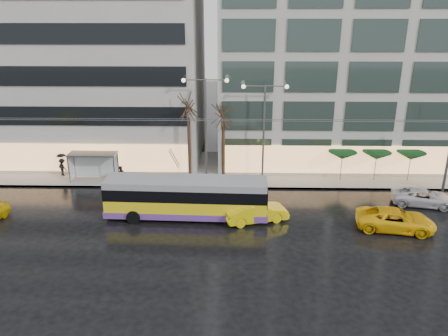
{
  "coord_description": "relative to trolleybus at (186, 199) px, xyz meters",
  "views": [
    {
      "loc": [
        4.39,
        -25.71,
        14.47
      ],
      "look_at": [
        3.7,
        5.0,
        3.36
      ],
      "focal_mm": 35.0,
      "sensor_mm": 36.0,
      "label": 1
    }
  ],
  "objects": [
    {
      "name": "tree_a",
      "position": [
        -0.48,
        7.52,
        5.61
      ],
      "size": [
        3.2,
        3.2,
        8.4
      ],
      "color": "black",
      "rests_on": "sidewalk"
    },
    {
      "name": "pedestrian_c",
      "position": [
        -12.26,
        8.12,
        -0.22
      ],
      "size": [
        1.19,
        1.14,
        2.11
      ],
      "color": "black",
      "rests_on": "sidewalk"
    },
    {
      "name": "taxi_c",
      "position": [
        14.76,
        -1.57,
        -0.74
      ],
      "size": [
        5.69,
        3.34,
        1.49
      ],
      "primitive_type": "imported",
      "rotation": [
        0.0,
        0.0,
        1.4
      ],
      "color": "yellow",
      "rests_on": "ground"
    },
    {
      "name": "building_left",
      "position": [
        -16.98,
        15.52,
        9.67
      ],
      "size": [
        34.0,
        14.0,
        22.0
      ],
      "primitive_type": "cube",
      "color": "#A6A49F",
      "rests_on": "sidewalk"
    },
    {
      "name": "street_lamp_far",
      "position": [
        6.02,
        7.32,
        4.24
      ],
      "size": [
        3.96,
        0.36,
        8.53
      ],
      "color": "#595B60",
      "rests_on": "sidewalk"
    },
    {
      "name": "parasol_b",
      "position": [
        16.02,
        7.52,
        0.97
      ],
      "size": [
        2.5,
        2.5,
        2.65
      ],
      "color": "#595B60",
      "rests_on": "sidewalk"
    },
    {
      "name": "kerb",
      "position": [
        1.02,
        5.57,
        -1.4
      ],
      "size": [
        80.0,
        0.1,
        0.15
      ],
      "primitive_type": "cube",
      "color": "slate",
      "rests_on": "ground"
    },
    {
      "name": "bus_shelter",
      "position": [
        -9.36,
        7.21,
        0.48
      ],
      "size": [
        4.2,
        1.6,
        2.51
      ],
      "color": "#595B60",
      "rests_on": "sidewalk"
    },
    {
      "name": "ground",
      "position": [
        -0.98,
        -3.48,
        -1.48
      ],
      "size": [
        140.0,
        140.0,
        0.0
      ],
      "primitive_type": "plane",
      "color": "black",
      "rests_on": "ground"
    },
    {
      "name": "parasol_c",
      "position": [
        19.02,
        7.52,
        0.97
      ],
      "size": [
        2.5,
        2.5,
        2.65
      ],
      "color": "#595B60",
      "rests_on": "sidewalk"
    },
    {
      "name": "trolleybus",
      "position": [
        0.0,
        0.0,
        0.0
      ],
      "size": [
        11.87,
        4.8,
        5.46
      ],
      "color": "yellow",
      "rests_on": "ground"
    },
    {
      "name": "sedan_silver",
      "position": [
        18.37,
        2.59,
        -0.82
      ],
      "size": [
        5.09,
        3.08,
        1.32
      ],
      "primitive_type": "imported",
      "rotation": [
        0.0,
        0.0,
        1.37
      ],
      "color": "silver",
      "rests_on": "ground"
    },
    {
      "name": "street_lamp_near",
      "position": [
        1.02,
        7.32,
        4.51
      ],
      "size": [
        3.96,
        0.36,
        9.03
      ],
      "color": "#595B60",
      "rests_on": "sidewalk"
    },
    {
      "name": "parasol_a",
      "position": [
        13.02,
        7.52,
        0.97
      ],
      "size": [
        2.5,
        2.5,
        2.65
      ],
      "color": "#595B60",
      "rests_on": "sidewalk"
    },
    {
      "name": "catenary",
      "position": [
        0.02,
        4.46,
        2.77
      ],
      "size": [
        42.24,
        5.12,
        7.0
      ],
      "color": "#595B60",
      "rests_on": "ground"
    },
    {
      "name": "taxi_b",
      "position": [
        5.09,
        -0.53,
        -0.71
      ],
      "size": [
        4.91,
        2.93,
        1.53
      ],
      "primitive_type": "imported",
      "rotation": [
        0.0,
        0.0,
        1.87
      ],
      "color": "yellow",
      "rests_on": "ground"
    },
    {
      "name": "pedestrian_a",
      "position": [
        -8.38,
        8.04,
        0.11
      ],
      "size": [
        1.26,
        1.27,
        2.19
      ],
      "color": "black",
      "rests_on": "sidewalk"
    },
    {
      "name": "sidewalk",
      "position": [
        1.02,
        10.52,
        -1.4
      ],
      "size": [
        80.0,
        10.0,
        0.15
      ],
      "primitive_type": "cube",
      "color": "gray",
      "rests_on": "ground"
    },
    {
      "name": "tree_b",
      "position": [
        2.52,
        7.72,
        4.92
      ],
      "size": [
        3.2,
        3.2,
        7.7
      ],
      "color": "black",
      "rests_on": "sidewalk"
    },
    {
      "name": "building_right",
      "position": [
        18.02,
        15.52,
        11.17
      ],
      "size": [
        32.0,
        14.0,
        25.0
      ],
      "primitive_type": "cube",
      "color": "#A6A49F",
      "rests_on": "sidewalk"
    },
    {
      "name": "pedestrian_b",
      "position": [
        -6.44,
        6.29,
        -0.53
      ],
      "size": [
        0.94,
        0.84,
        1.6
      ],
      "color": "black",
      "rests_on": "sidewalk"
    }
  ]
}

